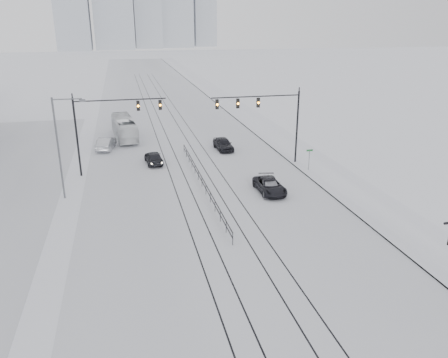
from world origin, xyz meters
TOP-DOWN VIEW (x-y plane):
  - road at (0.00, 60.00)m, footprint 22.00×260.00m
  - sidewalk_east at (13.50, 60.00)m, footprint 5.00×260.00m
  - curb at (11.05, 60.00)m, footprint 0.10×260.00m
  - tram_rails at (-0.00, 40.00)m, footprint 5.30×180.00m
  - traffic_mast_ne at (8.15, 34.99)m, footprint 9.60×0.37m
  - traffic_mast_nw at (-8.52, 36.00)m, footprint 9.10×0.37m
  - street_light_west at (-12.20, 30.00)m, footprint 2.73×0.25m
  - median_fence at (0.00, 30.00)m, footprint 0.06×24.00m
  - street_sign at (11.80, 32.00)m, footprint 0.70×0.06m
  - sedan_sb_inner at (-3.91, 38.33)m, footprint 2.03×4.32m
  - sedan_sb_outer at (-9.18, 45.56)m, footprint 2.52×4.92m
  - sedan_nb_front at (5.81, 27.08)m, footprint 2.19×4.70m
  - sedan_nb_right at (5.81, 27.15)m, footprint 2.39×4.49m
  - sedan_nb_far at (4.88, 42.02)m, footprint 2.07×4.55m
  - box_truck at (-6.83, 50.72)m, footprint 3.47×10.54m

SIDE VIEW (x-z plane):
  - road at x=0.00m, z-range 0.00..0.02m
  - tram_rails at x=0.00m, z-range 0.02..0.03m
  - curb at x=11.05m, z-range 0.00..0.12m
  - sidewalk_east at x=13.50m, z-range 0.00..0.16m
  - median_fence at x=0.00m, z-range 0.03..1.03m
  - sedan_nb_right at x=5.81m, z-range 0.00..1.24m
  - sedan_nb_front at x=5.81m, z-range 0.00..1.30m
  - sedan_sb_inner at x=-3.91m, z-range 0.00..1.43m
  - sedan_nb_far at x=4.88m, z-range 0.00..1.51m
  - sedan_sb_outer at x=-9.18m, z-range 0.00..1.54m
  - box_truck at x=-6.83m, z-range 0.00..2.88m
  - street_sign at x=11.80m, z-range 0.41..2.81m
  - street_light_west at x=-12.20m, z-range 0.71..9.71m
  - traffic_mast_nw at x=-8.52m, z-range 1.57..9.57m
  - traffic_mast_ne at x=8.15m, z-range 1.76..9.76m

